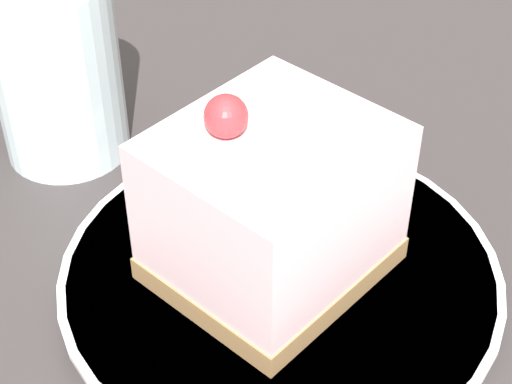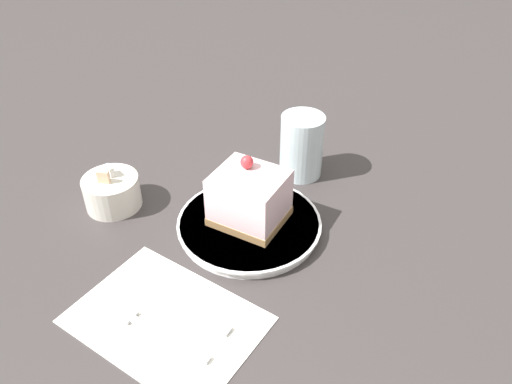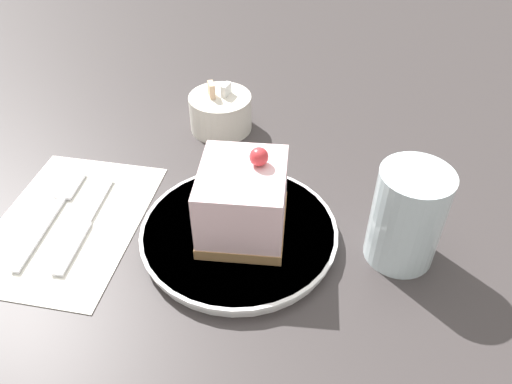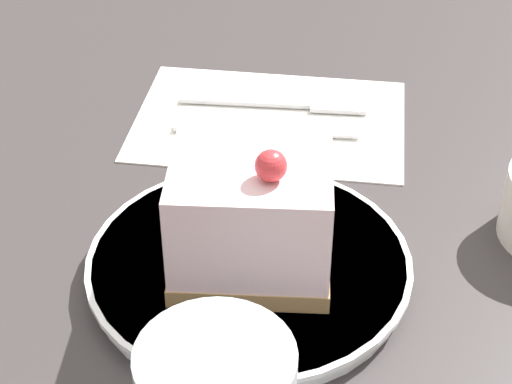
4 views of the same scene
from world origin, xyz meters
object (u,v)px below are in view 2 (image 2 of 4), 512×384
Objects in this scene: knife at (187,311)px; drinking_glass at (302,146)px; fork at (144,325)px; sugar_bowl at (112,192)px; plate at (249,224)px; cake_slice at (249,198)px.

knife is 1.42× the size of drinking_glass.
sugar_bowl is at bearing 51.73° from fork.
fork is at bearing 172.66° from drinking_glass.
plate reaches higher than fork.
drinking_glass is (0.42, -0.05, 0.05)m from fork.
knife is at bearing -179.88° from plate.
sugar_bowl is at bearing 63.98° from knife.
cake_slice is 0.25m from fork.
drinking_glass is at bearing -4.76° from plate.
cake_slice is at bearing 174.53° from drinking_glass.
sugar_bowl is (0.19, 0.20, 0.02)m from fork.
sugar_bowl is (-0.05, 0.24, -0.03)m from cake_slice.
plate is 1.97× the size of drinking_glass.
fork is 0.43m from drinking_glass.
fork is at bearing 144.50° from knife.
cake_slice is at bearing -3.05° from fork.
cake_slice is at bearing 19.33° from plate.
plate is 0.24m from fork.
fork is 1.06× the size of knife.
sugar_bowl reaches higher than plate.
plate is at bearing -157.19° from cake_slice.
sugar_bowl reaches higher than knife.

